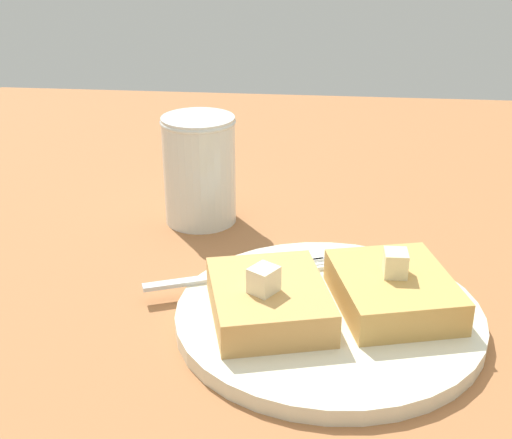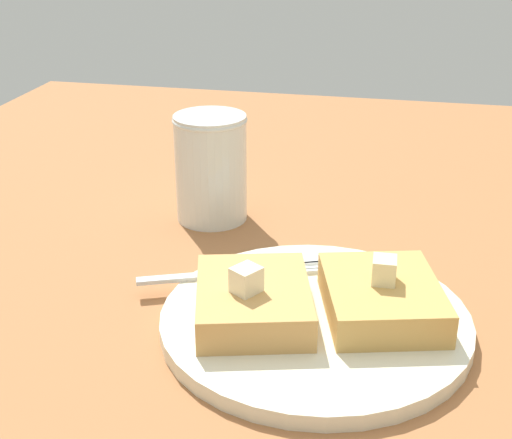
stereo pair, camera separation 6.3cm
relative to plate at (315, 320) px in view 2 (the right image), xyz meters
The scene contains 8 objects.
table_surface 9.20cm from the plate, 123.12° to the right, with size 125.68×125.68×2.77cm, color #A0663C.
plate is the anchor object (origin of this frame).
toast_slice_left 5.12cm from the plate, 165.01° to the right, with size 8.46×10.33×2.67cm, color tan.
toast_slice_middle 5.12cm from the plate, 14.99° to the left, with size 8.46×10.33×2.67cm, color tan.
butter_pat_primary 6.77cm from the plate, 164.93° to the right, with size 1.96×1.76×1.96cm, color beige.
butter_pat_secondary 6.82cm from the plate, 24.40° to the left, with size 1.96×1.76×1.96cm, color #F1E9C5.
fork 8.39cm from the plate, 36.21° to the right, with size 15.38×7.31×0.36cm.
syrup_jar 23.14cm from the plate, 54.25° to the right, with size 7.44×7.44×10.95cm.
Camera 2 is at (-0.54, 54.13, 33.23)cm, focal length 50.00 mm.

